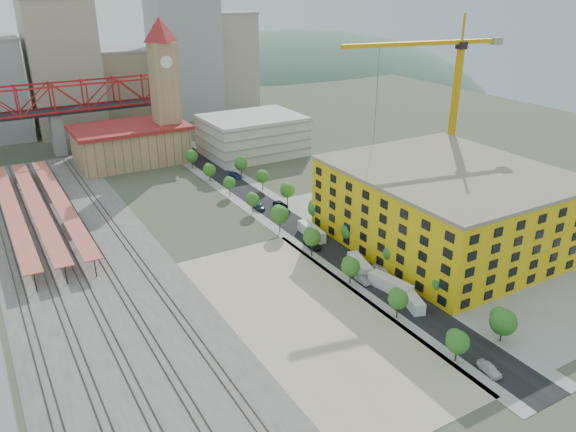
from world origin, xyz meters
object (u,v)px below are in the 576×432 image
construction_building (447,207)px  site_trailer_c (360,265)px  tower_crane (447,88)px  site_trailer_d (311,232)px  car_0 (489,369)px  clock_tower (164,77)px  site_trailer_a (411,299)px  site_trailer_b (390,285)px

construction_building → site_trailer_c: bearing=-177.7°
tower_crane → site_trailer_c: tower_crane is taller
tower_crane → site_trailer_c: (-47.02, -25.59, -30.31)m
construction_building → site_trailer_d: 33.05m
site_trailer_c → car_0: size_ratio=1.93×
clock_tower → site_trailer_d: clock_tower is taller
car_0 → site_trailer_d: bearing=93.6°
car_0 → site_trailer_a: bearing=88.9°
site_trailer_a → site_trailer_d: bearing=108.0°
site_trailer_b → site_trailer_c: bearing=78.9°
construction_building → site_trailer_a: (-26.00, -17.62, -8.18)m
clock_tower → construction_building: size_ratio=1.03×
clock_tower → site_trailer_d: 86.08m
site_trailer_d → site_trailer_a: bearing=-85.7°
construction_building → tower_crane: 39.16m
site_trailer_b → site_trailer_d: size_ratio=0.99×
site_trailer_c → car_0: bearing=-81.1°
construction_building → site_trailer_c: construction_building is taller
tower_crane → site_trailer_d: tower_crane is taller
tower_crane → clock_tower: bearing=126.1°
site_trailer_a → site_trailer_b: 6.17m
clock_tower → site_trailer_a: (8.00, -117.62, -27.47)m
site_trailer_d → car_0: (-3.00, -58.76, -0.59)m
site_trailer_a → construction_building: bearing=52.1°
car_0 → site_trailer_c: bearing=92.2°
construction_building → site_trailer_d: bearing=144.2°
site_trailer_a → site_trailer_d: site_trailer_d is taller
tower_crane → car_0: tower_crane is taller
site_trailer_b → car_0: 28.71m
construction_building → car_0: bearing=-125.9°
site_trailer_a → site_trailer_d: (0.00, 36.38, 0.16)m
car_0 → construction_building: bearing=60.6°
site_trailer_c → car_0: (-3.00, -38.94, -0.44)m
clock_tower → site_trailer_b: bearing=-85.9°
site_trailer_a → tower_crane: bearing=59.8°
clock_tower → site_trailer_a: 121.05m
site_trailer_a → site_trailer_b: bearing=108.0°
tower_crane → site_trailer_d: (-47.02, -5.77, -30.16)m
site_trailer_c → site_trailer_d: site_trailer_d is taller
clock_tower → site_trailer_c: 105.03m
construction_building → site_trailer_b: bearing=-156.2°
tower_crane → site_trailer_d: 56.16m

